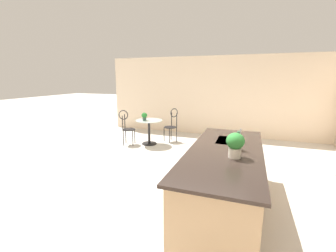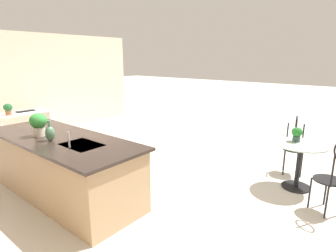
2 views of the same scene
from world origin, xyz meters
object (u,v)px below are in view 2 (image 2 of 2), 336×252
object	(u,v)px
potted_plant_counter_near	(38,123)
potted_plant_on_desk	(8,109)
chair_near_window	(333,174)
keyboard	(26,111)
chair_by_island	(294,142)
vase_on_counter	(50,133)
potted_plant_on_table	(297,133)
bistro_table	(299,162)
writing_desk	(23,121)

from	to	relation	value
potted_plant_counter_near	potted_plant_on_desk	xyz separation A→B (m)	(2.93, -0.70, -0.22)
chair_near_window	keyboard	distance (m)	6.67
chair_near_window	chair_by_island	world-z (taller)	same
potted_plant_on_desk	vase_on_counter	bearing A→B (deg)	167.68
potted_plant_on_desk	potted_plant_on_table	bearing A→B (deg)	-160.58
potted_plant_on_desk	bistro_table	bearing A→B (deg)	-161.74
writing_desk	vase_on_counter	world-z (taller)	vase_on_counter
bistro_table	writing_desk	world-z (taller)	same
potted_plant_counter_near	potted_plant_on_desk	distance (m)	3.02
chair_by_island	potted_plant_on_desk	distance (m)	6.22
potted_plant_counter_near	vase_on_counter	world-z (taller)	potted_plant_counter_near
writing_desk	potted_plant_on_desk	bearing A→B (deg)	108.92
potted_plant_counter_near	vase_on_counter	bearing A→B (deg)	176.78
vase_on_counter	chair_by_island	bearing A→B (deg)	-126.02
writing_desk	vase_on_counter	bearing A→B (deg)	162.59
potted_plant_on_desk	writing_desk	bearing A→B (deg)	-71.08
potted_plant_on_table	potted_plant_on_desk	size ratio (longest dim) A/B	0.86
chair_by_island	potted_plant_on_table	world-z (taller)	chair_by_island
chair_near_window	chair_by_island	distance (m)	1.39
bistro_table	potted_plant_on_desk	distance (m)	6.24
keyboard	chair_near_window	bearing A→B (deg)	-171.65
keyboard	potted_plant_on_desk	world-z (taller)	potted_plant_on_desk
potted_plant_counter_near	vase_on_counter	xyz separation A→B (m)	(-0.35, 0.02, -0.09)
chair_near_window	keyboard	bearing A→B (deg)	8.35
keyboard	potted_plant_on_desk	bearing A→B (deg)	107.28
bistro_table	chair_near_window	bearing A→B (deg)	135.94
bistro_table	chair_near_window	xyz separation A→B (m)	(-0.55, 0.53, 0.13)
chair_near_window	writing_desk	world-z (taller)	chair_near_window
bistro_table	potted_plant_on_table	distance (m)	0.45
potted_plant_on_table	potted_plant_counter_near	size ratio (longest dim) A/B	0.68
keyboard	potted_plant_on_table	world-z (taller)	potted_plant_on_table
writing_desk	potted_plant_counter_near	size ratio (longest dim) A/B	3.50
potted_plant_on_table	writing_desk	bearing A→B (deg)	15.98
chair_by_island	potted_plant_on_desk	size ratio (longest dim) A/B	3.85
chair_by_island	potted_plant_counter_near	xyz separation A→B (m)	(2.73, 3.26, 0.54)
potted_plant_on_table	keyboard	bearing A→B (deg)	15.03
bistro_table	potted_plant_counter_near	bearing A→B (deg)	41.61
keyboard	vase_on_counter	world-z (taller)	vase_on_counter
keyboard	vase_on_counter	xyz separation A→B (m)	(-3.42, 1.17, 0.28)
chair_near_window	bistro_table	bearing A→B (deg)	-44.06
chair_by_island	potted_plant_counter_near	size ratio (longest dim) A/B	3.04
bistro_table	keyboard	xyz separation A→B (m)	(6.05, 1.50, 0.31)
bistro_table	writing_desk	bearing A→B (deg)	14.86
writing_desk	potted_plant_on_table	bearing A→B (deg)	-164.02
potted_plant_counter_near	chair_near_window	bearing A→B (deg)	-149.06
potted_plant_on_desk	vase_on_counter	world-z (taller)	vase_on_counter
writing_desk	potted_plant_on_table	distance (m)	6.18
chair_near_window	potted_plant_on_desk	distance (m)	6.62
keyboard	potted_plant_on_table	size ratio (longest dim) A/B	1.88
bistro_table	potted_plant_on_table	world-z (taller)	potted_plant_on_table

